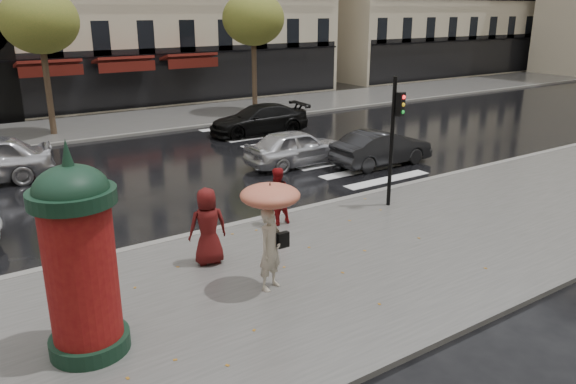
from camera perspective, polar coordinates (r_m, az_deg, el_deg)
ground at (r=13.39m, az=3.36°, el=-7.01°), size 160.00×160.00×0.00m
near_sidewalk at (r=13.02m, az=4.71°, el=-7.53°), size 90.00×7.00×0.12m
far_sidewalk at (r=30.06m, az=-19.35°, el=6.28°), size 90.00×6.00×0.12m
near_kerb at (r=15.66m, az=-3.32°, el=-2.93°), size 90.00×0.25×0.14m
far_kerb at (r=27.22m, az=-17.64°, el=5.33°), size 90.00×0.25×0.14m
zebra_crossing at (r=24.10m, az=0.83°, el=4.46°), size 3.60×11.75×0.01m
tree_far_left at (r=28.12m, az=-23.94°, el=15.56°), size 3.40×3.40×6.64m
tree_far_right at (r=32.12m, az=-3.54°, el=17.12°), size 3.40×3.40×6.64m
woman_umbrella at (r=11.29m, az=-1.80°, el=-2.77°), size 1.21×1.21×2.33m
woman_red at (r=15.02m, az=-1.17°, el=-0.43°), size 0.78×0.62×1.58m
man_burgundy at (r=12.78m, az=-8.15°, el=-3.48°), size 0.97×0.74×1.79m
morris_column at (r=9.73m, az=-20.43°, el=-6.00°), size 1.37×1.37×3.69m
traffic_light at (r=16.36m, az=10.78°, el=6.26°), size 0.27×0.37×3.78m
car_silver at (r=21.32m, az=0.90°, el=4.57°), size 4.12×1.72×1.40m
car_darkgrey at (r=21.63m, az=9.50°, el=4.44°), size 4.07×1.47×1.34m
car_black at (r=26.87m, az=-2.99°, el=7.36°), size 4.96×2.43×1.39m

